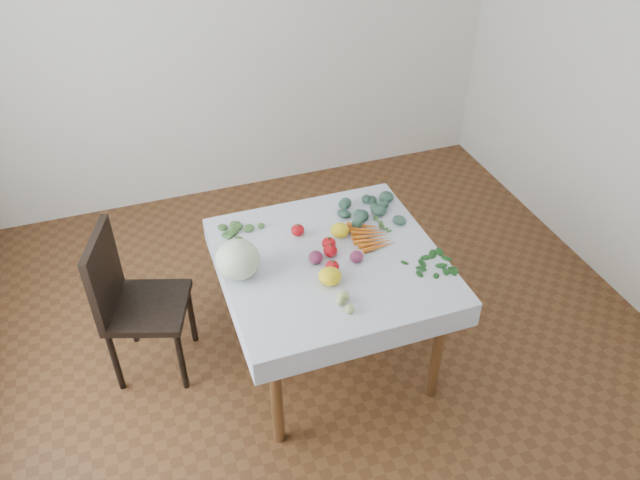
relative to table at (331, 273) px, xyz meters
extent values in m
plane|color=brown|center=(0.00, 0.00, -0.65)|extent=(4.00, 4.00, 0.00)
cube|color=white|center=(0.00, 2.00, 0.70)|extent=(4.00, 0.04, 2.70)
cube|color=brown|center=(0.00, 0.00, 0.08)|extent=(1.00, 1.00, 0.04)
cylinder|color=brown|center=(-0.44, -0.44, -0.30)|extent=(0.06, 0.06, 0.71)
cylinder|color=brown|center=(0.44, -0.44, -0.30)|extent=(0.06, 0.06, 0.71)
cylinder|color=brown|center=(-0.44, 0.44, -0.30)|extent=(0.06, 0.06, 0.71)
cylinder|color=brown|center=(0.44, 0.44, -0.30)|extent=(0.06, 0.06, 0.71)
cube|color=white|center=(0.00, 0.00, 0.10)|extent=(1.12, 1.12, 0.01)
cube|color=black|center=(-0.95, 0.29, -0.21)|extent=(0.53, 0.53, 0.04)
cube|color=black|center=(-1.13, 0.35, 0.04)|extent=(0.17, 0.41, 0.46)
cylinder|color=black|center=(-1.18, 0.17, -0.44)|extent=(0.04, 0.04, 0.43)
cylinder|color=black|center=(-0.84, 0.06, -0.44)|extent=(0.04, 0.04, 0.43)
cylinder|color=black|center=(-1.06, 0.51, -0.44)|extent=(0.04, 0.04, 0.43)
cylinder|color=black|center=(-0.73, 0.40, -0.44)|extent=(0.04, 0.04, 0.43)
ellipsoid|color=#E0F4CC|center=(-0.48, 0.03, 0.20)|extent=(0.24, 0.24, 0.20)
ellipsoid|color=#B90C14|center=(0.01, 0.02, 0.13)|extent=(0.10, 0.10, 0.06)
ellipsoid|color=#B90C14|center=(-0.10, 0.25, 0.13)|extent=(0.09, 0.09, 0.06)
ellipsoid|color=#B90C14|center=(0.02, 0.08, 0.13)|extent=(0.10, 0.10, 0.07)
ellipsoid|color=#B90C14|center=(-0.03, -0.10, 0.13)|extent=(0.08, 0.08, 0.06)
ellipsoid|color=yellow|center=(0.11, 0.17, 0.14)|extent=(0.13, 0.13, 0.07)
ellipsoid|color=yellow|center=(-0.07, -0.18, 0.14)|extent=(0.14, 0.14, 0.08)
ellipsoid|color=#57193F|center=(-0.08, 0.00, 0.13)|extent=(0.08, 0.08, 0.06)
ellipsoid|color=#57193F|center=(0.12, -0.07, 0.13)|extent=(0.09, 0.09, 0.06)
ellipsoid|color=#A3AF65|center=(-0.02, -0.36, 0.13)|extent=(0.05, 0.05, 0.05)
ellipsoid|color=#A3AF65|center=(-0.06, -0.34, 0.13)|extent=(0.05, 0.05, 0.05)
ellipsoid|color=#A3AF65|center=(-0.02, -0.41, 0.13)|extent=(0.05, 0.05, 0.05)
cone|color=#D35817|center=(0.26, 0.18, 0.12)|extent=(0.19, 0.12, 0.03)
cone|color=#D35817|center=(0.26, 0.15, 0.12)|extent=(0.20, 0.10, 0.03)
cone|color=#D35817|center=(0.26, 0.12, 0.12)|extent=(0.20, 0.09, 0.03)
cone|color=#D35817|center=(0.26, 0.08, 0.12)|extent=(0.20, 0.07, 0.03)
cone|color=#D35817|center=(0.26, 0.05, 0.12)|extent=(0.20, 0.05, 0.03)
cone|color=#D35817|center=(0.26, 0.02, 0.12)|extent=(0.20, 0.03, 0.03)
cone|color=#D35817|center=(0.26, -0.01, 0.12)|extent=(0.20, 0.04, 0.03)
ellipsoid|color=#335444|center=(0.37, 0.29, 0.12)|extent=(0.07, 0.07, 0.04)
ellipsoid|color=#335444|center=(0.32, 0.30, 0.12)|extent=(0.07, 0.07, 0.04)
ellipsoid|color=#335444|center=(0.36, 0.25, 0.12)|extent=(0.07, 0.07, 0.04)
ellipsoid|color=#335444|center=(0.37, 0.32, 0.12)|extent=(0.07, 0.07, 0.04)
ellipsoid|color=#335444|center=(0.29, 0.27, 0.12)|extent=(0.07, 0.07, 0.04)
ellipsoid|color=#335444|center=(0.41, 0.26, 0.12)|extent=(0.07, 0.07, 0.04)
ellipsoid|color=#335444|center=(0.31, 0.34, 0.12)|extent=(0.07, 0.07, 0.04)
ellipsoid|color=#335444|center=(0.32, 0.21, 0.12)|extent=(0.07, 0.07, 0.04)
ellipsoid|color=#335444|center=(0.43, 0.32, 0.12)|extent=(0.07, 0.07, 0.04)
ellipsoid|color=#335444|center=(0.24, 0.30, 0.12)|extent=(0.07, 0.07, 0.04)
ellipsoid|color=#335444|center=(0.41, 0.20, 0.12)|extent=(0.07, 0.07, 0.04)
ellipsoid|color=#335444|center=(0.36, 0.39, 0.12)|extent=(0.07, 0.07, 0.04)
ellipsoid|color=#335444|center=(0.24, 0.21, 0.12)|extent=(0.07, 0.07, 0.04)
ellipsoid|color=#335444|center=(0.49, 0.28, 0.12)|extent=(0.07, 0.07, 0.04)
ellipsoid|color=#335444|center=(0.23, 0.37, 0.12)|extent=(0.07, 0.07, 0.04)
ellipsoid|color=#19511B|center=(0.47, -0.24, 0.11)|extent=(0.06, 0.03, 0.01)
ellipsoid|color=#19511B|center=(0.44, -0.22, 0.11)|extent=(0.06, 0.03, 0.01)
ellipsoid|color=#19511B|center=(0.45, -0.26, 0.11)|extent=(0.06, 0.03, 0.01)
ellipsoid|color=#19511B|center=(0.48, -0.22, 0.11)|extent=(0.06, 0.03, 0.01)
ellipsoid|color=#19511B|center=(0.41, -0.23, 0.11)|extent=(0.06, 0.03, 0.01)
ellipsoid|color=#19511B|center=(0.48, -0.27, 0.11)|extent=(0.06, 0.03, 0.01)
ellipsoid|color=#19511B|center=(0.46, -0.19, 0.11)|extent=(0.06, 0.03, 0.01)
ellipsoid|color=#19511B|center=(0.41, -0.27, 0.11)|extent=(0.06, 0.03, 0.01)
ellipsoid|color=#19511B|center=(0.52, -0.23, 0.11)|extent=(0.06, 0.03, 0.01)
ellipsoid|color=#19511B|center=(0.40, -0.19, 0.11)|extent=(0.06, 0.03, 0.01)
ellipsoid|color=#19511B|center=(0.46, -0.30, 0.11)|extent=(0.06, 0.03, 0.01)
ellipsoid|color=#19511B|center=(0.51, -0.17, 0.11)|extent=(0.06, 0.03, 0.01)
ellipsoid|color=#19511B|center=(0.36, -0.25, 0.11)|extent=(0.06, 0.03, 0.01)
ellipsoid|color=#19511B|center=(0.54, -0.28, 0.11)|extent=(0.06, 0.03, 0.01)
ellipsoid|color=#19511B|center=(0.42, -0.15, 0.11)|extent=(0.06, 0.03, 0.01)
ellipsoid|color=#19511B|center=(0.40, -0.32, 0.11)|extent=(0.06, 0.03, 0.01)
ellipsoid|color=#3F6F33|center=(-0.36, 0.38, 0.11)|extent=(0.05, 0.05, 0.02)
ellipsoid|color=#3F6F33|center=(-0.40, 0.38, 0.11)|extent=(0.05, 0.05, 0.02)
ellipsoid|color=#3F6F33|center=(-0.36, 0.35, 0.11)|extent=(0.05, 0.05, 0.02)
ellipsoid|color=#3F6F33|center=(-0.37, 0.40, 0.11)|extent=(0.05, 0.05, 0.02)
ellipsoid|color=#3F6F33|center=(-0.41, 0.35, 0.11)|extent=(0.05, 0.05, 0.02)
ellipsoid|color=#3F6F33|center=(-0.32, 0.37, 0.11)|extent=(0.05, 0.05, 0.02)
ellipsoid|color=#3F6F33|center=(-0.41, 0.41, 0.11)|extent=(0.05, 0.05, 0.02)
ellipsoid|color=#3F6F33|center=(-0.38, 0.32, 0.11)|extent=(0.05, 0.05, 0.02)
ellipsoid|color=#3F6F33|center=(-0.32, 0.42, 0.11)|extent=(0.05, 0.05, 0.02)
ellipsoid|color=#3F6F33|center=(-0.45, 0.37, 0.11)|extent=(0.05, 0.05, 0.02)
ellipsoid|color=#3F6F33|center=(-0.31, 0.33, 0.11)|extent=(0.05, 0.05, 0.02)
ellipsoid|color=#3F6F33|center=(-0.38, 0.45, 0.11)|extent=(0.05, 0.05, 0.02)
ellipsoid|color=#3F6F33|center=(-0.43, 0.31, 0.11)|extent=(0.05, 0.05, 0.02)
camera|label=1|loc=(-0.88, -2.33, 2.16)|focal=35.00mm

